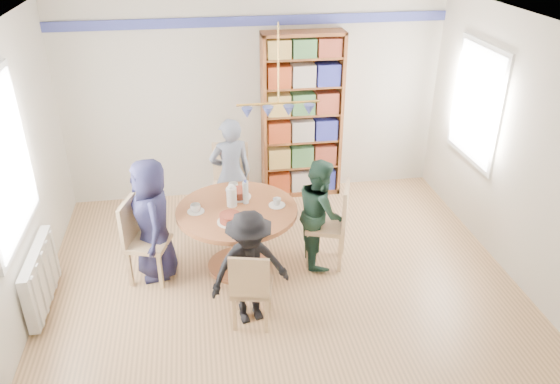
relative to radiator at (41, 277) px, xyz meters
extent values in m
plane|color=tan|center=(2.42, -0.30, -0.35)|extent=(5.00, 5.00, 0.00)
plane|color=white|center=(2.42, -0.30, 2.35)|extent=(5.00, 5.00, 0.00)
plane|color=beige|center=(2.42, 2.20, 1.00)|extent=(5.00, 0.00, 5.00)
plane|color=beige|center=(4.92, -0.30, 1.00)|extent=(0.00, 5.00, 5.00)
cube|color=navy|center=(2.42, 2.18, 2.00)|extent=(5.00, 0.02, 0.12)
cube|color=white|center=(-0.07, 0.00, 1.25)|extent=(0.03, 1.32, 1.52)
cube|color=white|center=(-0.05, 0.00, 1.25)|extent=(0.01, 1.20, 1.40)
cube|color=white|center=(4.90, 1.00, 1.20)|extent=(0.03, 1.12, 1.42)
cube|color=white|center=(4.88, 1.00, 1.20)|extent=(0.01, 1.00, 1.30)
cylinder|color=gold|center=(2.42, 0.20, 1.98)|extent=(0.01, 0.01, 0.75)
cylinder|color=gold|center=(2.42, 0.20, 1.60)|extent=(0.80, 0.02, 0.02)
cone|color=#4254BA|center=(2.12, 0.20, 1.52)|extent=(0.11, 0.11, 0.10)
cone|color=#4254BA|center=(2.32, 0.20, 1.52)|extent=(0.11, 0.11, 0.10)
cone|color=#4254BA|center=(2.52, 0.20, 1.52)|extent=(0.11, 0.11, 0.10)
cone|color=#4254BA|center=(2.72, 0.20, 1.52)|extent=(0.11, 0.11, 0.10)
cube|color=silver|center=(0.00, 0.00, 0.00)|extent=(0.10, 1.00, 0.60)
cube|color=silver|center=(0.06, -0.40, 0.00)|extent=(0.02, 0.06, 0.56)
cube|color=silver|center=(0.06, -0.20, 0.00)|extent=(0.02, 0.06, 0.56)
cube|color=silver|center=(0.06, 0.00, 0.00)|extent=(0.02, 0.06, 0.56)
cube|color=silver|center=(0.06, 0.20, 0.00)|extent=(0.02, 0.06, 0.56)
cube|color=silver|center=(0.06, 0.40, 0.00)|extent=(0.02, 0.06, 0.56)
cylinder|color=brown|center=(1.99, 0.36, 0.37)|extent=(1.30, 1.30, 0.05)
cylinder|color=brown|center=(1.99, 0.36, 0.00)|extent=(0.16, 0.16, 0.70)
cylinder|color=brown|center=(1.99, 0.36, -0.33)|extent=(0.70, 0.70, 0.04)
cube|color=tan|center=(1.04, 0.31, 0.09)|extent=(0.52, 0.52, 0.05)
cube|color=tan|center=(0.86, 0.37, 0.34)|extent=(0.16, 0.41, 0.49)
cube|color=tan|center=(1.15, 0.10, -0.14)|extent=(0.05, 0.05, 0.42)
cube|color=tan|center=(1.24, 0.42, -0.14)|extent=(0.05, 0.05, 0.42)
cube|color=tan|center=(0.83, 0.20, -0.14)|extent=(0.05, 0.05, 0.42)
cube|color=tan|center=(0.93, 0.52, -0.14)|extent=(0.05, 0.05, 0.42)
cube|color=tan|center=(2.98, 0.34, 0.11)|extent=(0.55, 0.55, 0.05)
cube|color=tan|center=(3.17, 0.27, 0.37)|extent=(0.18, 0.42, 0.51)
cube|color=tan|center=(2.88, 0.56, -0.13)|extent=(0.05, 0.05, 0.44)
cube|color=tan|center=(2.76, 0.23, -0.13)|extent=(0.05, 0.05, 0.44)
cube|color=tan|center=(3.20, 0.44, -0.13)|extent=(0.05, 0.05, 0.44)
cube|color=tan|center=(3.09, 0.11, -0.13)|extent=(0.05, 0.05, 0.44)
cube|color=tan|center=(1.98, 1.35, 0.13)|extent=(0.52, 0.52, 0.05)
cube|color=tan|center=(2.02, 1.55, 0.40)|extent=(0.45, 0.12, 0.53)
cube|color=tan|center=(1.78, 1.20, -0.12)|extent=(0.05, 0.05, 0.46)
cube|color=tan|center=(2.13, 1.14, -0.12)|extent=(0.05, 0.05, 0.46)
cube|color=tan|center=(1.84, 1.56, -0.12)|extent=(0.05, 0.05, 0.46)
cube|color=tan|center=(2.19, 1.50, -0.12)|extent=(0.05, 0.05, 0.46)
cube|color=tan|center=(2.04, -0.56, 0.05)|extent=(0.45, 0.45, 0.04)
cube|color=tan|center=(2.00, -0.72, 0.27)|extent=(0.37, 0.12, 0.44)
cube|color=tan|center=(2.22, -0.45, -0.16)|extent=(0.04, 0.04, 0.38)
cube|color=tan|center=(1.93, -0.37, -0.16)|extent=(0.04, 0.04, 0.38)
cube|color=tan|center=(2.15, -0.74, -0.16)|extent=(0.04, 0.04, 0.38)
cube|color=tan|center=(1.86, -0.67, -0.16)|extent=(0.04, 0.04, 0.38)
imported|color=#191A39|center=(1.10, 0.38, 0.33)|extent=(0.57, 0.74, 1.36)
imported|color=#1A3429|center=(2.91, 0.36, 0.27)|extent=(0.48, 0.61, 1.25)
imported|color=gray|center=(2.00, 1.30, 0.36)|extent=(0.57, 0.42, 1.42)
imported|color=black|center=(2.03, -0.52, 0.25)|extent=(0.85, 0.60, 1.19)
cube|color=brown|center=(2.51, 2.04, 0.77)|extent=(0.04, 0.32, 2.23)
cube|color=brown|center=(3.53, 2.04, 0.77)|extent=(0.04, 0.32, 2.23)
cube|color=brown|center=(3.02, 2.04, 1.86)|extent=(1.06, 0.32, 0.04)
cube|color=brown|center=(3.02, 2.04, -0.32)|extent=(1.06, 0.32, 0.06)
cube|color=brown|center=(3.02, 2.19, 0.77)|extent=(1.06, 0.02, 2.23)
cube|color=brown|center=(3.02, 2.04, 0.08)|extent=(1.00, 0.30, 0.03)
cube|color=brown|center=(3.02, 2.04, 0.45)|extent=(1.00, 0.30, 0.03)
cube|color=brown|center=(3.02, 2.04, 0.82)|extent=(1.00, 0.30, 0.03)
cube|color=brown|center=(3.02, 2.04, 1.19)|extent=(1.00, 0.30, 0.03)
cube|color=brown|center=(3.02, 2.04, 1.56)|extent=(1.00, 0.30, 0.03)
cube|color=#9A3817|center=(2.70, 2.02, -0.15)|extent=(0.29, 0.23, 0.28)
cube|color=beige|center=(3.02, 2.02, -0.15)|extent=(0.29, 0.23, 0.28)
cube|color=navy|center=(3.34, 2.02, -0.15)|extent=(0.29, 0.23, 0.28)
cube|color=tan|center=(2.70, 2.02, 0.23)|extent=(0.29, 0.23, 0.28)
cube|color=#3C6B3B|center=(3.02, 2.02, 0.23)|extent=(0.29, 0.23, 0.28)
cube|color=maroon|center=(3.34, 2.02, 0.23)|extent=(0.29, 0.23, 0.28)
cube|color=#9A3817|center=(2.70, 2.02, 0.60)|extent=(0.29, 0.23, 0.28)
cube|color=beige|center=(3.02, 2.02, 0.60)|extent=(0.29, 0.23, 0.28)
cube|color=navy|center=(3.34, 2.02, 0.60)|extent=(0.29, 0.23, 0.28)
cube|color=tan|center=(2.70, 2.02, 0.97)|extent=(0.29, 0.23, 0.28)
cube|color=#3C6B3B|center=(3.02, 2.02, 0.97)|extent=(0.29, 0.23, 0.28)
cube|color=maroon|center=(3.34, 2.02, 0.97)|extent=(0.29, 0.23, 0.28)
cube|color=#9A3817|center=(2.70, 2.02, 1.34)|extent=(0.29, 0.23, 0.28)
cube|color=beige|center=(3.02, 2.02, 1.34)|extent=(0.29, 0.23, 0.28)
cube|color=navy|center=(3.34, 2.02, 1.34)|extent=(0.29, 0.23, 0.28)
cube|color=tan|center=(2.70, 2.02, 1.69)|extent=(0.29, 0.23, 0.23)
cube|color=#3C6B3B|center=(3.02, 2.02, 1.69)|extent=(0.29, 0.23, 0.23)
cube|color=maroon|center=(3.34, 2.02, 1.69)|extent=(0.29, 0.23, 0.23)
cylinder|color=white|center=(1.95, 0.43, 0.51)|extent=(0.11, 0.11, 0.22)
sphere|color=white|center=(1.95, 0.43, 0.62)|extent=(0.08, 0.08, 0.08)
cylinder|color=silver|center=(2.10, 0.47, 0.53)|extent=(0.06, 0.06, 0.25)
cylinder|color=#4254BA|center=(2.10, 0.47, 0.66)|extent=(0.03, 0.03, 0.03)
cylinder|color=white|center=(2.04, 0.61, 0.41)|extent=(0.27, 0.27, 0.01)
cylinder|color=maroon|center=(2.04, 0.61, 0.45)|extent=(0.22, 0.22, 0.08)
cylinder|color=white|center=(1.90, 0.09, 0.41)|extent=(0.27, 0.27, 0.01)
cylinder|color=maroon|center=(1.90, 0.09, 0.45)|extent=(0.22, 0.22, 0.08)
cylinder|color=white|center=(1.56, 0.36, 0.40)|extent=(0.18, 0.18, 0.01)
imported|color=white|center=(1.56, 0.36, 0.44)|extent=(0.11, 0.11, 0.09)
cylinder|color=white|center=(2.43, 0.36, 0.40)|extent=(0.18, 0.18, 0.01)
imported|color=white|center=(2.43, 0.36, 0.44)|extent=(0.09, 0.09, 0.08)
cylinder|color=white|center=(1.99, 0.79, 0.40)|extent=(0.18, 0.18, 0.01)
imported|color=white|center=(1.99, 0.79, 0.44)|extent=(0.11, 0.11, 0.09)
cylinder|color=white|center=(1.99, -0.07, 0.40)|extent=(0.18, 0.18, 0.01)
imported|color=white|center=(1.99, -0.07, 0.44)|extent=(0.09, 0.09, 0.08)
camera|label=1|loc=(1.65, -4.70, 3.26)|focal=35.00mm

